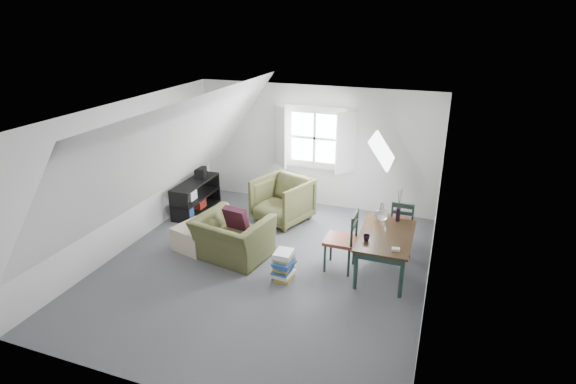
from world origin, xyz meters
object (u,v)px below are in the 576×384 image
at_px(media_shelf, 195,198).
at_px(dining_chair_near, 343,240).
at_px(magazine_stack, 284,265).
at_px(dining_chair_far, 402,223).
at_px(ottoman, 196,237).
at_px(dining_table, 386,240).
at_px(armchair_near, 234,257).
at_px(armchair_far, 282,221).

bearing_deg(media_shelf, dining_chair_near, -16.37).
height_order(dining_chair_near, magazine_stack, dining_chair_near).
bearing_deg(dining_chair_far, ottoman, 25.72).
distance_m(dining_chair_far, dining_chair_near, 1.31).
xyz_separation_m(ottoman, media_shelf, (-0.79, 1.32, 0.09)).
bearing_deg(dining_table, dining_chair_near, -173.03).
relative_size(armchair_near, dining_table, 0.85).
bearing_deg(dining_chair_far, magazine_stack, 51.55).
xyz_separation_m(media_shelf, magazine_stack, (2.56, -1.71, -0.07)).
distance_m(armchair_far, dining_table, 2.55).
height_order(armchair_far, dining_chair_near, dining_chair_near).
distance_m(dining_chair_far, magazine_stack, 2.27).
bearing_deg(dining_chair_far, armchair_near, 32.53).
bearing_deg(dining_chair_far, media_shelf, 4.19).
bearing_deg(ottoman, dining_chair_near, 4.33).
relative_size(dining_chair_near, media_shelf, 0.78).
xyz_separation_m(armchair_near, media_shelf, (-1.55, 1.41, 0.29)).
distance_m(ottoman, dining_chair_near, 2.57).
bearing_deg(armchair_far, dining_table, -8.60).
height_order(armchair_far, dining_chair_far, dining_chair_far).
xyz_separation_m(armchair_far, media_shelf, (-1.82, -0.21, 0.29)).
relative_size(dining_table, dining_chair_far, 1.50).
relative_size(dining_chair_far, magazine_stack, 1.97).
height_order(dining_table, dining_chair_far, dining_chair_far).
bearing_deg(dining_chair_near, armchair_far, -115.85).
relative_size(armchair_far, ottoman, 1.57).
bearing_deg(armchair_far, media_shelf, -152.53).
relative_size(dining_table, dining_chair_near, 1.33).
relative_size(armchair_far, magazine_stack, 2.13).
relative_size(armchair_far, media_shelf, 0.76).
height_order(ottoman, dining_table, dining_table).
relative_size(armchair_far, dining_chair_near, 0.97).
relative_size(armchair_near, ottoman, 1.84).
bearing_deg(armchair_far, armchair_near, -78.45).
bearing_deg(armchair_near, armchair_far, -89.37).
distance_m(armchair_near, ottoman, 0.80).
bearing_deg(dining_chair_near, armchair_near, -65.57).
xyz_separation_m(dining_table, dining_chair_near, (-0.65, -0.11, -0.06)).
bearing_deg(armchair_far, ottoman, -103.03).
xyz_separation_m(armchair_far, magazine_stack, (0.74, -1.92, 0.23)).
distance_m(armchair_near, magazine_stack, 1.08).
bearing_deg(dining_table, media_shelf, 162.71).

